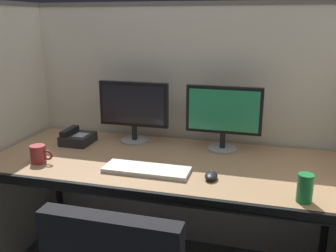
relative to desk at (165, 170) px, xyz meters
The scene contains 9 objects.
cubicle_partition_rear 0.47m from the desk, 90.00° to the left, with size 2.21×0.06×1.57m.
desk is the anchor object (origin of this frame).
monitor_left 0.47m from the desk, 135.07° to the left, with size 0.43×0.17×0.37m.
monitor_right 0.46m from the desk, 44.28° to the left, with size 0.43×0.17×0.37m.
keyboard_main 0.18m from the desk, 106.93° to the right, with size 0.43×0.15×0.02m, color silver.
computer_mouse 0.33m from the desk, 30.87° to the right, with size 0.06×0.10×0.04m.
desk_phone 0.63m from the desk, 165.64° to the left, with size 0.17×0.19×0.09m.
soda_can 0.75m from the desk, 22.69° to the right, with size 0.07×0.07×0.12m, color #197233.
coffee_mug 0.67m from the desk, 163.23° to the right, with size 0.13×0.08×0.09m.
Camera 1 is at (0.52, -1.53, 1.47)m, focal length 40.32 mm.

